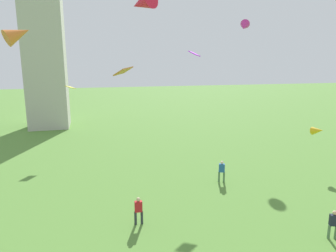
{
  "coord_description": "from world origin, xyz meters",
  "views": [
    {
      "loc": [
        -4.62,
        -3.01,
        9.53
      ],
      "look_at": [
        0.35,
        16.13,
        5.36
      ],
      "focal_mm": 31.94,
      "sensor_mm": 36.0,
      "label": 1
    }
  ],
  "objects_px": {
    "person_2": "(333,223)",
    "kite_flying_4": "(318,131)",
    "kite_flying_1": "(194,54)",
    "kite_flying_7": "(142,3)",
    "kite_flying_3": "(123,71)",
    "kite_flying_2": "(70,87)",
    "kite_flying_6": "(18,34)",
    "kite_flying_0": "(244,26)",
    "person_3": "(222,170)",
    "person_0": "(139,209)"
  },
  "relations": [
    {
      "from": "person_2",
      "to": "kite_flying_6",
      "type": "height_order",
      "value": "kite_flying_6"
    },
    {
      "from": "kite_flying_0",
      "to": "kite_flying_4",
      "type": "distance_m",
      "value": 16.37
    },
    {
      "from": "kite_flying_4",
      "to": "kite_flying_7",
      "type": "xyz_separation_m",
      "value": [
        -16.42,
        -4.24,
        9.22
      ]
    },
    {
      "from": "person_2",
      "to": "person_3",
      "type": "height_order",
      "value": "person_3"
    },
    {
      "from": "person_3",
      "to": "kite_flying_0",
      "type": "xyz_separation_m",
      "value": [
        8.55,
        13.36,
        12.9
      ]
    },
    {
      "from": "kite_flying_0",
      "to": "kite_flying_6",
      "type": "xyz_separation_m",
      "value": [
        -23.56,
        -9.28,
        -2.27
      ]
    },
    {
      "from": "person_3",
      "to": "person_0",
      "type": "bearing_deg",
      "value": -120.05
    },
    {
      "from": "kite_flying_4",
      "to": "kite_flying_6",
      "type": "relative_size",
      "value": 0.53
    },
    {
      "from": "person_3",
      "to": "kite_flying_7",
      "type": "bearing_deg",
      "value": -125.2
    },
    {
      "from": "kite_flying_3",
      "to": "person_3",
      "type": "bearing_deg",
      "value": 103.75
    },
    {
      "from": "kite_flying_1",
      "to": "kite_flying_6",
      "type": "relative_size",
      "value": 0.5
    },
    {
      "from": "kite_flying_0",
      "to": "kite_flying_3",
      "type": "relative_size",
      "value": 1.18
    },
    {
      "from": "kite_flying_2",
      "to": "kite_flying_4",
      "type": "bearing_deg",
      "value": 91.34
    },
    {
      "from": "person_0",
      "to": "kite_flying_6",
      "type": "bearing_deg",
      "value": -47.43
    },
    {
      "from": "person_2",
      "to": "kite_flying_3",
      "type": "distance_m",
      "value": 17.66
    },
    {
      "from": "kite_flying_2",
      "to": "kite_flying_7",
      "type": "relative_size",
      "value": 0.66
    },
    {
      "from": "kite_flying_0",
      "to": "person_3",
      "type": "bearing_deg",
      "value": -86.46
    },
    {
      "from": "person_2",
      "to": "kite_flying_4",
      "type": "relative_size",
      "value": 1.26
    },
    {
      "from": "kite_flying_0",
      "to": "kite_flying_2",
      "type": "distance_m",
      "value": 21.86
    },
    {
      "from": "person_2",
      "to": "kite_flying_2",
      "type": "xyz_separation_m",
      "value": [
        -14.69,
        22.79,
        5.97
      ]
    },
    {
      "from": "kite_flying_1",
      "to": "person_2",
      "type": "bearing_deg",
      "value": 164.27
    },
    {
      "from": "kite_flying_4",
      "to": "kite_flying_6",
      "type": "bearing_deg",
      "value": 154.8
    },
    {
      "from": "kite_flying_3",
      "to": "kite_flying_1",
      "type": "bearing_deg",
      "value": 147.34
    },
    {
      "from": "person_2",
      "to": "kite_flying_6",
      "type": "xyz_separation_m",
      "value": [
        -17.55,
        13.08,
        10.71
      ]
    },
    {
      "from": "kite_flying_7",
      "to": "kite_flying_6",
      "type": "bearing_deg",
      "value": -77.85
    },
    {
      "from": "kite_flying_3",
      "to": "kite_flying_7",
      "type": "height_order",
      "value": "kite_flying_7"
    },
    {
      "from": "kite_flying_0",
      "to": "kite_flying_3",
      "type": "height_order",
      "value": "kite_flying_0"
    },
    {
      "from": "person_0",
      "to": "person_3",
      "type": "relative_size",
      "value": 0.96
    },
    {
      "from": "person_0",
      "to": "kite_flying_4",
      "type": "bearing_deg",
      "value": -159.53
    },
    {
      "from": "person_2",
      "to": "kite_flying_7",
      "type": "xyz_separation_m",
      "value": [
        -9.47,
        5.44,
        11.9
      ]
    },
    {
      "from": "kite_flying_1",
      "to": "kite_flying_4",
      "type": "relative_size",
      "value": 0.94
    },
    {
      "from": "kite_flying_3",
      "to": "kite_flying_7",
      "type": "xyz_separation_m",
      "value": [
        0.44,
        -6.82,
        3.94
      ]
    },
    {
      "from": "kite_flying_2",
      "to": "kite_flying_7",
      "type": "height_order",
      "value": "kite_flying_7"
    },
    {
      "from": "person_2",
      "to": "kite_flying_0",
      "type": "bearing_deg",
      "value": 95.43
    },
    {
      "from": "kite_flying_4",
      "to": "kite_flying_6",
      "type": "distance_m",
      "value": 26.01
    },
    {
      "from": "kite_flying_7",
      "to": "kite_flying_4",
      "type": "bearing_deg",
      "value": 159.99
    },
    {
      "from": "person_2",
      "to": "kite_flying_1",
      "type": "bearing_deg",
      "value": 122.21
    },
    {
      "from": "kite_flying_3",
      "to": "kite_flying_2",
      "type": "bearing_deg",
      "value": -118.03
    },
    {
      "from": "person_0",
      "to": "kite_flying_1",
      "type": "relative_size",
      "value": 1.38
    },
    {
      "from": "kite_flying_0",
      "to": "kite_flying_6",
      "type": "distance_m",
      "value": 25.43
    },
    {
      "from": "kite_flying_3",
      "to": "kite_flying_4",
      "type": "xyz_separation_m",
      "value": [
        16.86,
        -2.58,
        -5.28
      ]
    },
    {
      "from": "person_2",
      "to": "kite_flying_4",
      "type": "xyz_separation_m",
      "value": [
        6.95,
        9.67,
        2.68
      ]
    },
    {
      "from": "kite_flying_1",
      "to": "kite_flying_7",
      "type": "distance_m",
      "value": 11.54
    },
    {
      "from": "person_3",
      "to": "kite_flying_3",
      "type": "distance_m",
      "value": 11.28
    },
    {
      "from": "kite_flying_0",
      "to": "kite_flying_7",
      "type": "relative_size",
      "value": 1.18
    },
    {
      "from": "person_3",
      "to": "kite_flying_1",
      "type": "xyz_separation_m",
      "value": [
        -0.52,
        5.72,
        9.38
      ]
    },
    {
      "from": "person_3",
      "to": "kite_flying_6",
      "type": "xyz_separation_m",
      "value": [
        -15.02,
        4.08,
        10.64
      ]
    },
    {
      "from": "kite_flying_3",
      "to": "kite_flying_6",
      "type": "xyz_separation_m",
      "value": [
        -7.64,
        0.83,
        2.75
      ]
    },
    {
      "from": "person_3",
      "to": "kite_flying_7",
      "type": "height_order",
      "value": "kite_flying_7"
    },
    {
      "from": "kite_flying_2",
      "to": "person_3",
      "type": "bearing_deg",
      "value": 73.95
    }
  ]
}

